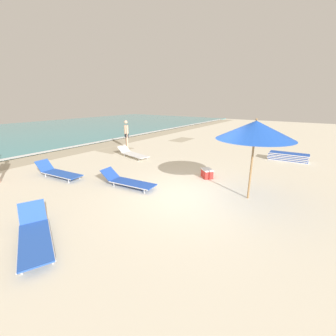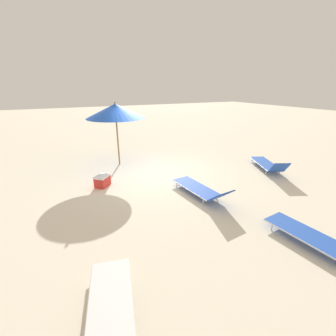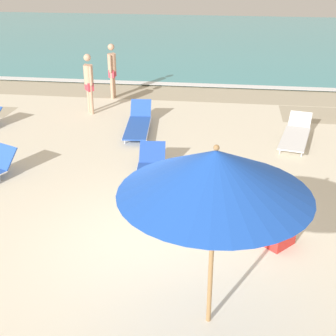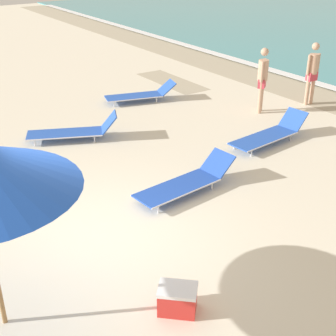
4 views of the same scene
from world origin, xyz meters
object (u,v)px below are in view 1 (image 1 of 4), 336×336
lounger_stack (288,157)px  beachgoer_shoreline_child (126,132)px  cooler_box (207,173)px  beach_umbrella (255,130)px  sun_lounger_near_water_right (128,181)px  sun_lounger_mid_beach_solo (58,172)px  sun_lounger_near_water_left (133,154)px  sun_lounger_under_umbrella (34,235)px

lounger_stack → beachgoer_shoreline_child: size_ratio=1.09×
beachgoer_shoreline_child → cooler_box: bearing=-168.4°
beach_umbrella → lounger_stack: (5.81, -0.38, -1.96)m
sun_lounger_near_water_right → beachgoer_shoreline_child: (4.91, 4.83, 0.79)m
lounger_stack → beachgoer_shoreline_child: bearing=102.0°
sun_lounger_mid_beach_solo → sun_lounger_near_water_left: bearing=-8.6°
lounger_stack → sun_lounger_mid_beach_solo: 10.89m
sun_lounger_near_water_left → beachgoer_shoreline_child: bearing=63.8°
beachgoer_shoreline_child → cooler_box: beachgoer_shoreline_child is taller
beach_umbrella → sun_lounger_under_umbrella: bearing=147.8°
sun_lounger_under_umbrella → sun_lounger_near_water_left: (6.87, 3.52, -0.02)m
sun_lounger_under_umbrella → cooler_box: (6.08, -1.25, -0.03)m
sun_lounger_under_umbrella → sun_lounger_mid_beach_solo: bearing=78.1°
beach_umbrella → lounger_stack: bearing=-3.7°
beachgoer_shoreline_child → sun_lounger_near_water_right: bearing=165.7°
beach_umbrella → sun_lounger_near_water_left: bearing=74.6°
beach_umbrella → beachgoer_shoreline_child: bearing=68.3°
sun_lounger_mid_beach_solo → lounger_stack: bearing=-47.6°
sun_lounger_mid_beach_solo → beachgoer_shoreline_child: beachgoer_shoreline_child is taller
lounger_stack → sun_lounger_under_umbrella: size_ratio=0.88×
lounger_stack → sun_lounger_under_umbrella: bearing=159.4°
sun_lounger_mid_beach_solo → sun_lounger_under_umbrella: bearing=-131.9°
beach_umbrella → sun_lounger_near_water_left: (1.84, 6.69, -1.96)m
sun_lounger_near_water_right → sun_lounger_mid_beach_solo: sun_lounger_mid_beach_solo is taller
sun_lounger_under_umbrella → sun_lounger_near_water_left: bearing=51.4°
beach_umbrella → cooler_box: (1.05, 1.92, -1.98)m
lounger_stack → sun_lounger_near_water_left: bearing=116.9°
beach_umbrella → sun_lounger_mid_beach_solo: size_ratio=1.12×
beach_umbrella → sun_lounger_mid_beach_solo: (-2.29, 6.91, -1.95)m
cooler_box → beachgoer_shoreline_child: bearing=-157.3°
sun_lounger_under_umbrella → beach_umbrella: bearing=-7.9°
cooler_box → sun_lounger_near_water_right: bearing=-85.8°
lounger_stack → cooler_box: size_ratio=3.17×
sun_lounger_mid_beach_solo → beach_umbrella: bearing=-77.3°
sun_lounger_mid_beach_solo → cooler_box: (3.34, -4.99, -0.03)m
sun_lounger_under_umbrella → cooler_box: bearing=12.7°
sun_lounger_under_umbrella → beachgoer_shoreline_child: beachgoer_shoreline_child is taller
sun_lounger_near_water_left → sun_lounger_near_water_right: size_ratio=1.06×
sun_lounger_near_water_left → sun_lounger_under_umbrella: bearing=-140.2°
sun_lounger_mid_beach_solo → cooler_box: sun_lounger_mid_beach_solo is taller
beach_umbrella → cooler_box: beach_umbrella is taller
sun_lounger_mid_beach_solo → beachgoer_shoreline_child: (5.76, 1.80, 0.78)m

